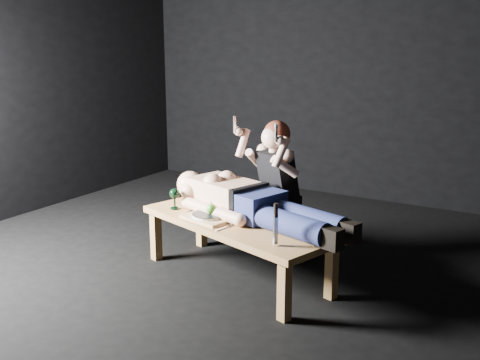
{
  "coord_description": "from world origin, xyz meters",
  "views": [
    {
      "loc": [
        2.34,
        -3.6,
        1.76
      ],
      "look_at": [
        0.23,
        -0.1,
        0.75
      ],
      "focal_mm": 42.79,
      "sensor_mm": 36.0,
      "label": 1
    }
  ],
  "objects": [
    {
      "name": "lying_man",
      "position": [
        0.32,
        -0.04,
        0.59
      ],
      "size": [
        1.82,
        1.0,
        0.29
      ],
      "primitive_type": null,
      "rotation": [
        0.0,
        0.0,
        -0.28
      ],
      "color": "#DFB08C",
      "rests_on": "table"
    },
    {
      "name": "serving_tray",
      "position": [
        0.03,
        -0.23,
        0.46
      ],
      "size": [
        0.41,
        0.34,
        0.02
      ],
      "primitive_type": "cube",
      "rotation": [
        0.0,
        0.0,
        -0.22
      ],
      "color": "tan",
      "rests_on": "table"
    },
    {
      "name": "carving_knife",
      "position": [
        0.73,
        -0.47,
        0.59
      ],
      "size": [
        0.05,
        0.05,
        0.29
      ],
      "primitive_type": null,
      "rotation": [
        0.0,
        0.0,
        -0.28
      ],
      "color": "#B2B2B7",
      "rests_on": "table"
    },
    {
      "name": "back_wall",
      "position": [
        0.0,
        2.5,
        1.5
      ],
      "size": [
        5.0,
        0.0,
        5.0
      ],
      "primitive_type": "plane",
      "rotation": [
        1.57,
        0.0,
        0.0
      ],
      "color": "black",
      "rests_on": "ground"
    },
    {
      "name": "goblet",
      "position": [
        -0.34,
        -0.15,
        0.53
      ],
      "size": [
        0.1,
        0.1,
        0.17
      ],
      "primitive_type": null,
      "rotation": [
        0.0,
        0.0,
        -0.28
      ],
      "color": "black",
      "rests_on": "table"
    },
    {
      "name": "knife_flat",
      "position": [
        0.25,
        -0.35,
        0.45
      ],
      "size": [
        0.05,
        0.17,
        0.01
      ],
      "primitive_type": "cube",
      "rotation": [
        0.0,
        0.0,
        -0.2
      ],
      "color": "#B2B2B7",
      "rests_on": "table"
    },
    {
      "name": "apple",
      "position": [
        0.05,
        -0.22,
        0.53
      ],
      "size": [
        0.08,
        0.08,
        0.08
      ],
      "primitive_type": "sphere",
      "color": "#49942C",
      "rests_on": "plate"
    },
    {
      "name": "ground",
      "position": [
        0.0,
        0.0,
        0.0
      ],
      "size": [
        5.0,
        5.0,
        0.0
      ],
      "primitive_type": "plane",
      "color": "black",
      "rests_on": "ground"
    },
    {
      "name": "kneeling_woman",
      "position": [
        0.36,
        0.38,
        0.59
      ],
      "size": [
        0.86,
        0.9,
        1.18
      ],
      "primitive_type": null,
      "rotation": [
        0.0,
        0.0,
        -0.41
      ],
      "color": "black",
      "rests_on": "ground"
    },
    {
      "name": "spoon_flat",
      "position": [
        0.25,
        -0.25,
        0.45
      ],
      "size": [
        0.07,
        0.17,
        0.01
      ],
      "primitive_type": "cube",
      "rotation": [
        0.0,
        0.0,
        0.31
      ],
      "color": "#B2B2B7",
      "rests_on": "table"
    },
    {
      "name": "fork_flat",
      "position": [
        -0.2,
        -0.19,
        0.45
      ],
      "size": [
        0.02,
        0.17,
        0.01
      ],
      "primitive_type": "cube",
      "rotation": [
        0.0,
        0.0,
        0.06
      ],
      "color": "#B2B2B7",
      "rests_on": "table"
    },
    {
      "name": "table",
      "position": [
        0.23,
        -0.15,
        0.23
      ],
      "size": [
        1.69,
        1.01,
        0.45
      ],
      "primitive_type": "cube",
      "rotation": [
        0.0,
        0.0,
        -0.28
      ],
      "color": "#AF7F42",
      "rests_on": "ground"
    },
    {
      "name": "plate",
      "position": [
        0.03,
        -0.23,
        0.48
      ],
      "size": [
        0.29,
        0.29,
        0.02
      ],
      "primitive_type": "cylinder",
      "rotation": [
        0.0,
        0.0,
        -0.22
      ],
      "color": "white",
      "rests_on": "serving_tray"
    }
  ]
}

